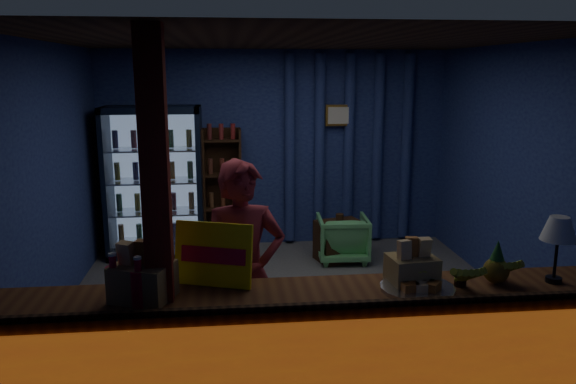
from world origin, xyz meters
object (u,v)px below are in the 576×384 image
green_chair (342,238)px  shopkeeper (244,275)px  table_lamp (559,231)px  pastry_tray (417,286)px

green_chair → shopkeeper: bearing=67.4°
shopkeeper → green_chair: size_ratio=2.73×
shopkeeper → green_chair: (1.30, 2.68, -0.57)m
table_lamp → green_chair: bearing=102.9°
table_lamp → pastry_tray: bearing=-177.7°
shopkeeper → pastry_tray: 1.27m
pastry_tray → table_lamp: table_lamp is taller
shopkeeper → table_lamp: bearing=-24.1°
green_chair → pastry_tray: (-0.20, -3.31, 0.69)m
shopkeeper → table_lamp: size_ratio=3.80×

